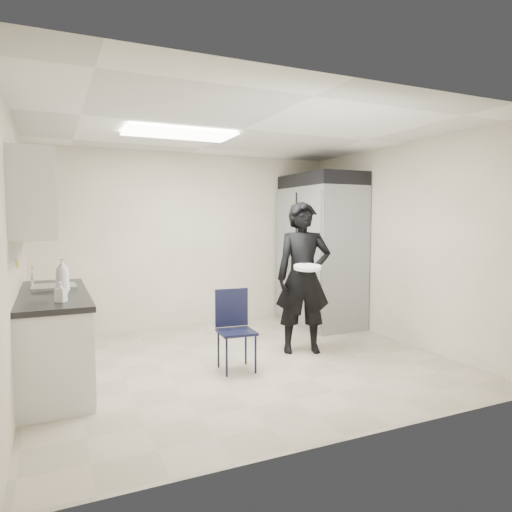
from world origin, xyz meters
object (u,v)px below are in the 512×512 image
lower_counter (54,340)px  man_tuxedo (303,278)px  commercial_fridge (321,256)px  folding_chair (237,332)px

lower_counter → man_tuxedo: (2.78, -0.10, 0.48)m
man_tuxedo → lower_counter: bearing=-162.7°
commercial_fridge → folding_chair: 2.57m
lower_counter → commercial_fridge: (3.78, 1.07, 0.62)m
commercial_fridge → folding_chair: bearing=-143.2°
folding_chair → man_tuxedo: (1.00, 0.31, 0.50)m
lower_counter → folding_chair: 1.83m
folding_chair → lower_counter: bearing=171.0°
commercial_fridge → lower_counter: bearing=-164.1°
folding_chair → commercial_fridge: bearing=41.0°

